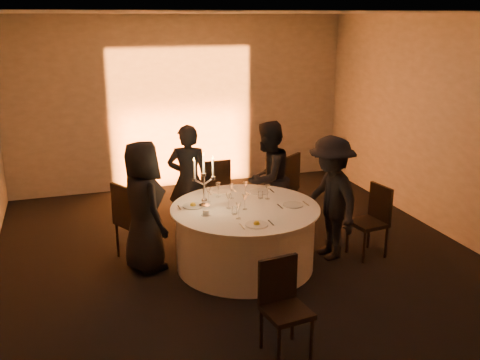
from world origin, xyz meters
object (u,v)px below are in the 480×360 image
object	(u,v)px
chair_left	(131,217)
guest_left	(143,206)
guest_back_left	(189,181)
guest_back_right	(268,178)
guest_right	(330,198)
coffee_cup	(206,213)
candelabra	(204,188)
chair_right	(373,217)
chair_back_right	(284,183)
chair_front	(283,301)
banquet_table	(245,236)
chair_back_left	(214,188)

from	to	relation	value
chair_left	guest_left	bearing A→B (deg)	172.59
guest_back_left	guest_back_right	distance (m)	1.10
guest_right	coffee_cup	distance (m)	1.62
guest_back_right	candelabra	xyz separation A→B (m)	(-1.10, -0.73, 0.20)
chair_right	guest_back_left	distance (m)	2.51
chair_left	chair_back_right	size ratio (longest dim) A/B	0.97
chair_front	candelabra	size ratio (longest dim) A/B	1.32
coffee_cup	candelabra	xyz separation A→B (m)	(0.06, 0.29, 0.21)
candelabra	guest_back_right	bearing A→B (deg)	33.67
banquet_table	candelabra	world-z (taller)	candelabra
chair_front	guest_back_left	world-z (taller)	guest_back_left
coffee_cup	guest_back_right	bearing A→B (deg)	41.45
chair_right	guest_back_right	xyz separation A→B (m)	(-1.02, 1.10, 0.29)
chair_right	guest_back_left	world-z (taller)	guest_back_left
chair_left	candelabra	bearing A→B (deg)	-147.83
banquet_table	chair_right	bearing A→B (deg)	-6.96
guest_right	candelabra	xyz separation A→B (m)	(-1.56, 0.25, 0.22)
chair_right	chair_front	size ratio (longest dim) A/B	1.03
chair_left	guest_back_right	distance (m)	1.96
chair_back_left	candelabra	distance (m)	1.43
banquet_table	candelabra	xyz separation A→B (m)	(-0.46, 0.17, 0.62)
chair_right	guest_back_right	world-z (taller)	guest_back_right
banquet_table	guest_back_right	world-z (taller)	guest_back_right
banquet_table	chair_back_right	xyz separation A→B (m)	(1.04, 1.27, 0.20)
chair_back_left	chair_back_right	world-z (taller)	chair_back_right
guest_left	guest_back_right	size ratio (longest dim) A/B	0.99
chair_back_right	chair_right	world-z (taller)	chair_back_right
chair_left	candelabra	distance (m)	1.04
guest_left	guest_back_left	world-z (taller)	guest_left
chair_front	guest_back_right	world-z (taller)	guest_back_right
guest_back_right	coffee_cup	size ratio (longest dim) A/B	14.65
banquet_table	chair_back_right	size ratio (longest dim) A/B	1.74
guest_back_right	guest_right	world-z (taller)	guest_back_right
banquet_table	guest_left	world-z (taller)	guest_left
chair_back_left	guest_left	distance (m)	1.64
chair_back_right	chair_left	bearing A→B (deg)	-21.23
chair_right	guest_back_right	size ratio (longest dim) A/B	0.57
guest_right	candelabra	bearing A→B (deg)	-103.35
guest_back_right	candelabra	bearing A→B (deg)	-1.52
banquet_table	guest_back_right	size ratio (longest dim) A/B	1.12
chair_back_left	guest_left	bearing A→B (deg)	43.16
chair_left	coffee_cup	size ratio (longest dim) A/B	9.07
chair_right	candelabra	world-z (taller)	candelabra
guest_back_left	guest_back_right	size ratio (longest dim) A/B	0.98
banquet_table	candelabra	size ratio (longest dim) A/B	2.66
chair_left	chair_front	distance (m)	2.61
guest_back_left	coffee_cup	bearing A→B (deg)	105.38
chair_back_right	chair_front	xyz separation A→B (m)	(-1.28, -3.03, -0.08)
banquet_table	guest_back_left	distance (m)	1.33
guest_back_right	banquet_table	bearing A→B (deg)	19.61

